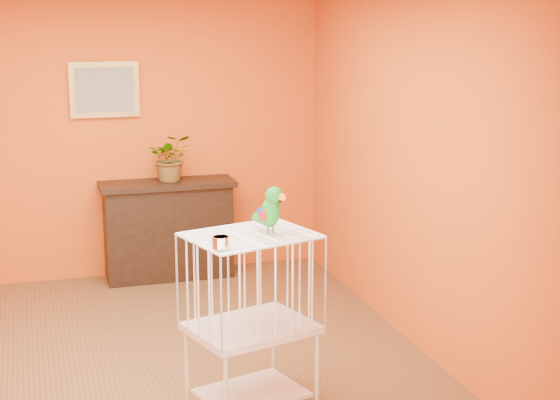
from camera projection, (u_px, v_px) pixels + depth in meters
name	position (u px, v px, depth m)	size (l,w,h in m)	color
ground	(145.00, 368.00, 6.00)	(4.50, 4.50, 0.00)	brown
room_shell	(137.00, 144.00, 5.65)	(4.50, 4.50, 4.50)	#D25613
console_cabinet	(168.00, 230.00, 7.94)	(1.23, 0.44, 0.91)	black
potted_plant	(171.00, 163.00, 7.80)	(0.39, 0.44, 0.34)	#26722D
framed_picture	(105.00, 90.00, 7.69)	(0.62, 0.04, 0.50)	#B1923F
birdcage	(251.00, 319.00, 5.30)	(0.85, 0.74, 1.12)	silver
feed_cup	(221.00, 242.00, 4.86)	(0.10, 0.10, 0.07)	silver
parrot	(270.00, 209.00, 5.19)	(0.18, 0.26, 0.30)	#59544C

